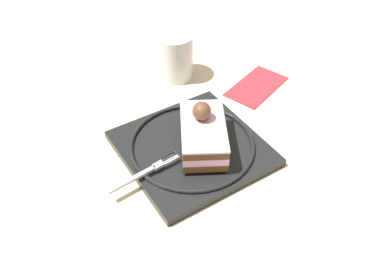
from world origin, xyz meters
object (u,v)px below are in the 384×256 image
dessert_plate (192,147)px  drink_glass_near (175,58)px  cake_slice (202,132)px  fork (146,172)px  folded_napkin (257,86)px

dessert_plate → drink_glass_near: size_ratio=2.47×
dessert_plate → cake_slice: bearing=152.7°
cake_slice → fork: bearing=9.3°
folded_napkin → cake_slice: bearing=29.0°
fork → drink_glass_near: bearing=-125.9°
cake_slice → folded_napkin: size_ratio=1.09×
dessert_plate → cake_slice: 0.04m
drink_glass_near → folded_napkin: (-0.12, 0.11, -0.04)m
cake_slice → drink_glass_near: 0.21m
drink_glass_near → dessert_plate: bearing=69.7°
fork → drink_glass_near: size_ratio=1.32×
dessert_plate → fork: 0.09m
cake_slice → dessert_plate: bearing=-27.3°
cake_slice → fork: size_ratio=1.16×
dessert_plate → cake_slice: size_ratio=1.61×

